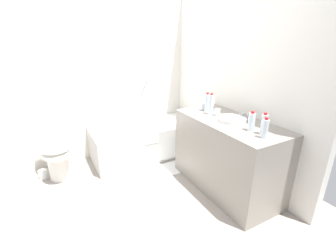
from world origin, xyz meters
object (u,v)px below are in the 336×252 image
at_px(bathtub, 144,139).
at_px(sink_faucet, 244,116).
at_px(toilet_paper_roll, 43,174).
at_px(water_bottle_1, 207,103).
at_px(water_bottle_2, 265,129).
at_px(water_bottle_4, 264,124).
at_px(water_bottle_0, 252,122).
at_px(sink_basin, 232,119).
at_px(water_bottle_3, 211,104).
at_px(bath_mat, 167,170).
at_px(drinking_glass_1, 217,112).
at_px(toilet, 56,153).
at_px(drinking_glass_0, 203,106).

distance_m(bathtub, sink_faucet, 1.59).
bearing_deg(toilet_paper_roll, bathtub, -1.68).
height_order(water_bottle_1, water_bottle_2, water_bottle_1).
bearing_deg(water_bottle_4, bathtub, 107.11).
relative_size(water_bottle_0, water_bottle_1, 0.84).
height_order(sink_faucet, toilet_paper_roll, sink_faucet).
distance_m(water_bottle_1, water_bottle_4, 0.86).
bearing_deg(sink_basin, bathtub, 112.57).
relative_size(bathtub, water_bottle_0, 7.78).
bearing_deg(water_bottle_3, bath_mat, 134.84).
distance_m(water_bottle_3, drinking_glass_1, 0.12).
relative_size(sink_basin, water_bottle_0, 1.48).
distance_m(toilet, toilet_paper_roll, 0.35).
bearing_deg(toilet_paper_roll, water_bottle_1, -24.18).
bearing_deg(sink_basin, water_bottle_1, 91.72).
xyz_separation_m(sink_faucet, water_bottle_2, (-0.25, -0.48, 0.06)).
bearing_deg(sink_basin, water_bottle_2, -98.23).
height_order(toilet, water_bottle_3, water_bottle_3).
distance_m(sink_basin, sink_faucet, 0.18).
bearing_deg(drinking_glass_1, water_bottle_1, 89.74).
distance_m(drinking_glass_0, drinking_glass_1, 0.28).
bearing_deg(drinking_glass_0, water_bottle_3, -98.95).
xyz_separation_m(water_bottle_2, bath_mat, (-0.37, 1.20, -0.96)).
relative_size(water_bottle_1, toilet_paper_roll, 2.06).
bearing_deg(water_bottle_3, water_bottle_2, -91.34).
height_order(water_bottle_0, water_bottle_3, water_bottle_3).
relative_size(bathtub, toilet_paper_roll, 13.40).
height_order(bathtub, water_bottle_1, bathtub).
height_order(toilet, drinking_glass_0, drinking_glass_0).
height_order(water_bottle_0, water_bottle_2, water_bottle_0).
distance_m(toilet, water_bottle_0, 2.41).
distance_m(water_bottle_0, water_bottle_1, 0.74).
relative_size(sink_basin, drinking_glass_1, 3.66).
xyz_separation_m(bathtub, toilet, (-1.24, -0.02, 0.08)).
bearing_deg(toilet_paper_roll, water_bottle_2, -43.60).
relative_size(sink_faucet, water_bottle_1, 0.64).
bearing_deg(water_bottle_1, water_bottle_2, -93.50).
bearing_deg(sink_basin, toilet_paper_roll, 146.12).
bearing_deg(toilet_paper_roll, drinking_glass_0, -22.27).
xyz_separation_m(sink_faucet, water_bottle_3, (-0.23, 0.32, 0.09)).
relative_size(drinking_glass_1, toilet_paper_roll, 0.70).
bearing_deg(water_bottle_2, water_bottle_4, 46.79).
height_order(sink_faucet, water_bottle_4, water_bottle_4).
bearing_deg(water_bottle_1, drinking_glass_0, 94.54).
bearing_deg(water_bottle_0, water_bottle_2, -99.89).
height_order(water_bottle_1, toilet_paper_roll, water_bottle_1).
distance_m(bathtub, water_bottle_0, 1.79).
distance_m(bathtub, water_bottle_4, 1.91).
bearing_deg(bath_mat, sink_faucet, -48.94).
height_order(sink_faucet, water_bottle_3, water_bottle_3).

